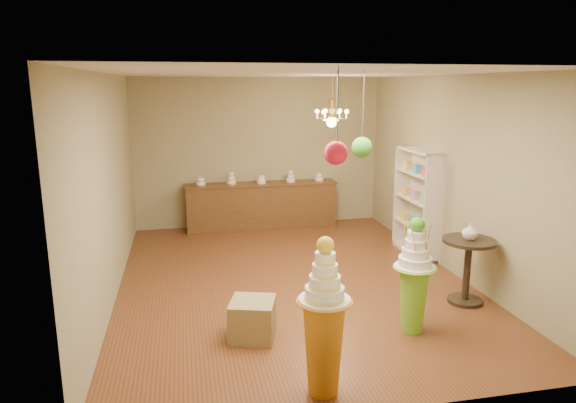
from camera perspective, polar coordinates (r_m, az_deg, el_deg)
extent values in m
plane|color=brown|center=(7.75, 0.47, -8.72)|extent=(6.50, 6.50, 0.00)
plane|color=silver|center=(7.21, 0.52, 14.06)|extent=(6.50, 6.50, 0.00)
cube|color=gray|center=(10.49, -3.25, 5.44)|extent=(5.00, 0.04, 3.00)
cube|color=gray|center=(4.30, 9.68, -5.57)|extent=(5.00, 0.04, 3.00)
cube|color=gray|center=(7.24, -19.25, 1.40)|extent=(0.04, 6.50, 3.00)
cube|color=gray|center=(8.22, 17.82, 2.79)|extent=(0.04, 6.50, 3.00)
cone|color=#74C12B|center=(6.28, 13.71, -10.56)|extent=(0.35, 0.35, 0.78)
cylinder|color=white|center=(6.13, 13.91, -7.06)|extent=(0.47, 0.47, 0.03)
cylinder|color=white|center=(6.11, 13.94, -6.47)|extent=(0.39, 0.39, 0.10)
cylinder|color=white|center=(6.07, 13.99, -5.54)|extent=(0.32, 0.32, 0.10)
cylinder|color=white|center=(6.04, 14.05, -4.61)|extent=(0.26, 0.26, 0.10)
cylinder|color=white|center=(6.01, 14.10, -3.67)|extent=(0.21, 0.21, 0.10)
sphere|color=#429D21|center=(5.98, 14.17, -2.51)|extent=(0.17, 0.17, 0.17)
cone|color=orange|center=(4.97, 3.98, -15.86)|extent=(0.49, 0.49, 0.92)
cylinder|color=white|center=(4.76, 4.07, -10.84)|extent=(0.59, 0.59, 0.03)
cylinder|color=white|center=(4.73, 4.08, -10.07)|extent=(0.44, 0.44, 0.11)
cylinder|color=white|center=(4.69, 4.11, -8.84)|extent=(0.36, 0.36, 0.11)
cylinder|color=white|center=(4.65, 4.13, -7.58)|extent=(0.28, 0.28, 0.11)
cylinder|color=white|center=(4.62, 4.15, -6.31)|extent=(0.23, 0.23, 0.11)
sphere|color=gold|center=(4.58, 4.17, -4.86)|extent=(0.16, 0.16, 0.16)
cube|color=#8F7B4E|center=(6.04, -3.95, -12.90)|extent=(0.61, 0.61, 0.45)
cube|color=#55361A|center=(10.41, -2.95, -0.50)|extent=(3.00, 0.50, 0.90)
cube|color=#55361A|center=(10.31, -2.98, 1.96)|extent=(3.04, 0.54, 0.03)
cylinder|color=white|center=(10.19, -9.68, 2.20)|extent=(0.18, 0.18, 0.16)
cylinder|color=white|center=(10.22, -6.32, 2.57)|extent=(0.18, 0.18, 0.24)
cylinder|color=white|center=(10.29, -2.99, 2.48)|extent=(0.18, 0.18, 0.16)
cylinder|color=white|center=(10.39, 0.28, 2.82)|extent=(0.18, 0.18, 0.24)
cylinder|color=white|center=(10.54, 3.48, 2.71)|extent=(0.18, 0.18, 0.16)
cube|color=beige|center=(9.02, 14.98, -0.08)|extent=(0.04, 1.20, 1.80)
cube|color=beige|center=(9.04, 13.93, -2.60)|extent=(0.30, 1.14, 0.03)
cube|color=beige|center=(8.93, 14.08, 0.19)|extent=(0.30, 1.14, 0.03)
cube|color=beige|center=(8.85, 14.24, 3.03)|extent=(0.30, 1.14, 0.03)
cylinder|color=black|center=(7.39, 19.03, -10.35)|extent=(0.57, 0.57, 0.05)
cylinder|color=black|center=(7.25, 19.26, -7.40)|extent=(0.11, 0.11, 0.86)
cylinder|color=black|center=(7.12, 19.51, -4.16)|extent=(0.86, 0.86, 0.05)
imported|color=beige|center=(7.08, 19.59, -3.14)|extent=(0.25, 0.25, 0.22)
cylinder|color=#3E382C|center=(5.65, 5.43, 9.85)|extent=(0.01, 0.01, 0.89)
sphere|color=#B7132F|center=(5.69, 5.33, 5.39)|extent=(0.26, 0.26, 0.26)
cylinder|color=#3E382C|center=(5.61, 8.35, 10.12)|extent=(0.01, 0.01, 0.82)
sphere|color=#429D21|center=(5.64, 8.21, 5.98)|extent=(0.22, 0.22, 0.22)
cylinder|color=#3E382C|center=(4.43, 5.56, 10.08)|extent=(0.01, 0.01, 0.73)
sphere|color=#B7132F|center=(4.46, 5.46, 5.40)|extent=(0.18, 0.18, 0.18)
cylinder|color=gold|center=(8.57, 4.93, 12.14)|extent=(0.02, 0.02, 0.50)
cylinder|color=gold|center=(8.58, 4.90, 10.14)|extent=(0.10, 0.10, 0.30)
sphere|color=#F1BF84|center=(8.59, 4.87, 8.81)|extent=(0.18, 0.18, 0.18)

